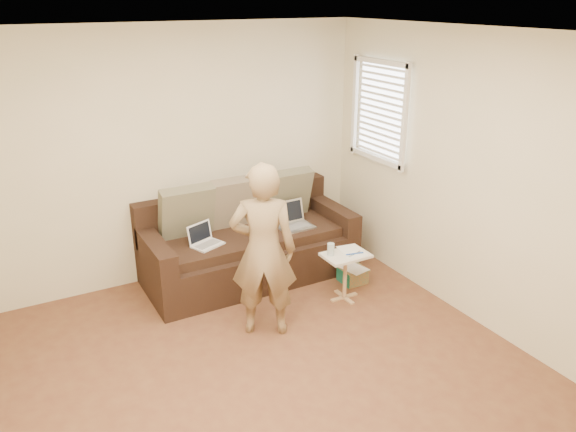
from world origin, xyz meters
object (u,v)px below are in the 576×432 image
object	(u,v)px
person	(263,251)
drinking_glass	(331,249)
laptop_white	(208,246)
laptop_silver	(296,228)
side_table	(345,276)
striped_box	(353,275)
sofa	(250,240)

from	to	relation	value
person	drinking_glass	bearing A→B (deg)	-138.98
laptop_white	drinking_glass	size ratio (longest dim) A/B	2.44
laptop_white	person	size ratio (longest dim) A/B	0.19
laptop_silver	person	size ratio (longest dim) A/B	0.23
side_table	drinking_glass	size ratio (longest dim) A/B	4.05
drinking_glass	striped_box	xyz separation A→B (m)	(0.41, 0.19, -0.46)
side_table	sofa	bearing A→B (deg)	125.27
person	laptop_white	bearing A→B (deg)	-50.25
laptop_white	sofa	bearing A→B (deg)	-9.36
laptop_silver	drinking_glass	xyz separation A→B (m)	(-0.00, -0.69, 0.03)
person	side_table	size ratio (longest dim) A/B	3.25
side_table	striped_box	distance (m)	0.39
laptop_white	person	world-z (taller)	person
sofa	laptop_white	distance (m)	0.53
laptop_silver	person	bearing A→B (deg)	-135.50
drinking_glass	striped_box	distance (m)	0.65
sofa	drinking_glass	xyz separation A→B (m)	(0.48, -0.82, 0.12)
person	drinking_glass	world-z (taller)	person
sofa	laptop_white	bearing A→B (deg)	-167.19
drinking_glass	laptop_silver	bearing A→B (deg)	89.71
person	drinking_glass	size ratio (longest dim) A/B	13.16
laptop_silver	side_table	xyz separation A→B (m)	(0.14, -0.74, -0.28)
sofa	person	world-z (taller)	person
person	striped_box	distance (m)	1.46
laptop_white	person	bearing A→B (deg)	-100.94
person	striped_box	size ratio (longest dim) A/B	5.97
laptop_white	drinking_glass	bearing A→B (deg)	-57.68
side_table	laptop_white	bearing A→B (deg)	146.08
laptop_silver	striped_box	distance (m)	0.78
side_table	striped_box	size ratio (longest dim) A/B	1.84
striped_box	laptop_silver	bearing A→B (deg)	129.13
sofa	person	distance (m)	1.12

